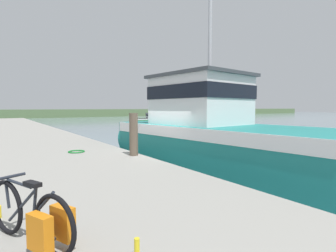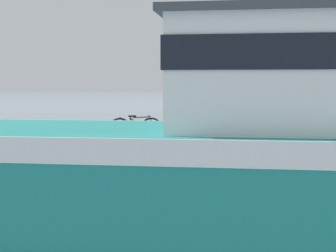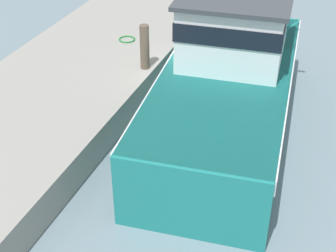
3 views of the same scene
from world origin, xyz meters
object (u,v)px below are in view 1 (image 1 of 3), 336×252
at_px(mooring_post, 134,134).
at_px(fishing_boat_main, 211,136).
at_px(boat_orange_near, 151,119).
at_px(bicycle_touring, 36,218).
at_px(water_bottle_on_curb, 137,248).

bearing_deg(mooring_post, fishing_boat_main, -13.38).
xyz_separation_m(boat_orange_near, bicycle_touring, (-22.03, -34.81, 0.66)).
xyz_separation_m(boat_orange_near, water_bottle_on_curb, (-21.15, -35.67, 0.41)).
bearing_deg(boat_orange_near, water_bottle_on_curb, -38.35).
bearing_deg(bicycle_touring, water_bottle_on_curb, -68.18).
bearing_deg(boat_orange_near, fishing_boat_main, -34.28).
relative_size(boat_orange_near, bicycle_touring, 5.21).
distance_m(boat_orange_near, mooring_post, 35.22).
relative_size(fishing_boat_main, boat_orange_near, 1.31).
xyz_separation_m(fishing_boat_main, boat_orange_near, (15.39, 30.74, -0.86)).
xyz_separation_m(fishing_boat_main, mooring_post, (-2.97, 0.71, 0.17)).
relative_size(mooring_post, water_bottle_on_curb, 6.54).
bearing_deg(fishing_boat_main, boat_orange_near, 57.57).
distance_m(boat_orange_near, water_bottle_on_curb, 41.47).
distance_m(mooring_post, water_bottle_on_curb, 6.32).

